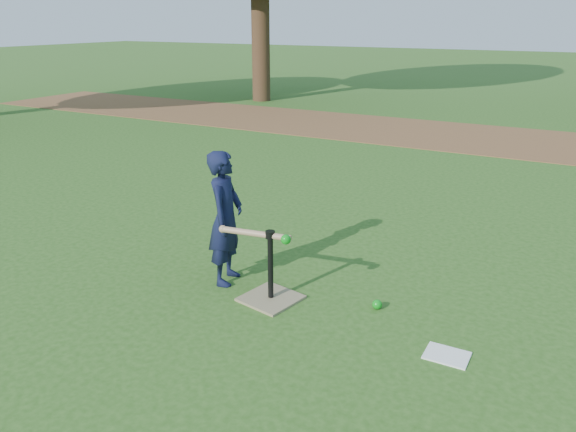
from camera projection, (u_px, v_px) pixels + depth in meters
The scene contains 7 objects.
ground at pixel (257, 285), 4.96m from camera, with size 80.00×80.00×0.00m, color #285116.
dirt_strip at pixel (454, 136), 11.17m from camera, with size 24.00×3.00×0.01m, color brown.
child at pixel (226, 218), 4.85m from camera, with size 0.43×0.28×1.19m, color black.
wiffle_ball_ground at pixel (377, 304), 4.54m from camera, with size 0.08×0.08×0.08m, color #0D9117.
clipboard at pixel (447, 355), 3.91m from camera, with size 0.30×0.23×0.01m, color white.
batting_tee at pixel (271, 288), 4.67m from camera, with size 0.51×0.51×0.61m.
swing_action at pixel (259, 234), 4.52m from camera, with size 0.68×0.16×0.10m.
Camera 1 is at (2.39, -3.80, 2.23)m, focal length 35.00 mm.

